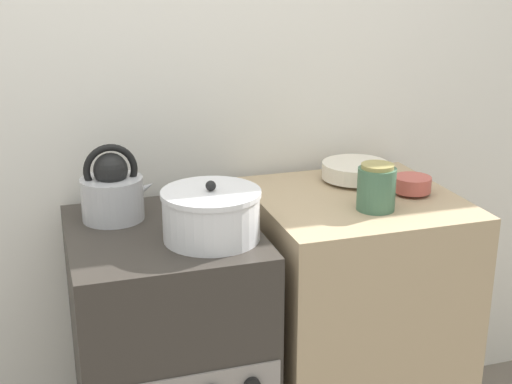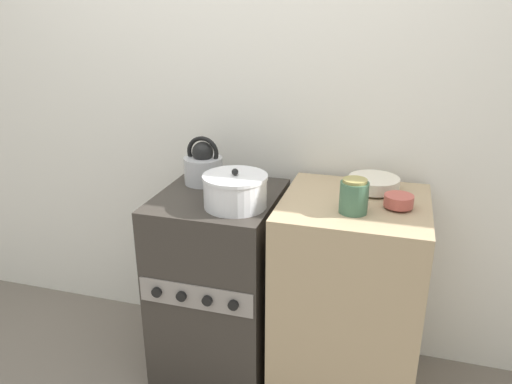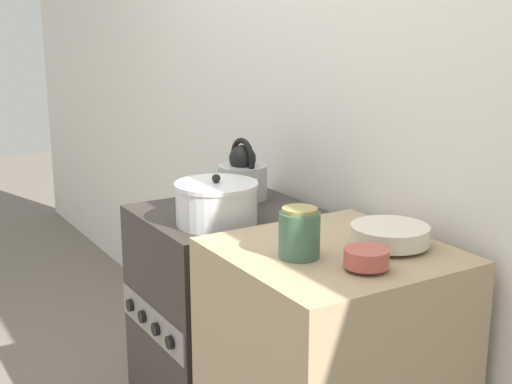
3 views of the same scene
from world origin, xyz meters
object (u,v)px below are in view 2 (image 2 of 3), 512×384
(cooking_pot, at_px, (235,191))
(storage_jar, at_px, (354,196))
(stove, at_px, (220,284))
(small_ceramic_bowl, at_px, (399,201))
(kettle, at_px, (204,166))
(enamel_bowl, at_px, (374,183))

(cooking_pot, xyz_separation_m, storage_jar, (0.48, -0.01, 0.03))
(stove, relative_size, small_ceramic_bowl, 7.91)
(kettle, height_order, cooking_pot, kettle)
(kettle, distance_m, storage_jar, 0.75)
(small_ceramic_bowl, bearing_deg, kettle, 170.12)
(kettle, height_order, enamel_bowl, kettle)
(small_ceramic_bowl, bearing_deg, enamel_bowl, 122.00)
(kettle, distance_m, enamel_bowl, 0.77)
(storage_jar, bearing_deg, small_ceramic_bowl, 28.23)
(enamel_bowl, bearing_deg, cooking_pot, -155.04)
(cooking_pot, height_order, storage_jar, storage_jar)
(stove, distance_m, kettle, 0.57)
(cooking_pot, bearing_deg, kettle, 135.01)
(stove, xyz_separation_m, kettle, (-0.12, 0.13, 0.54))
(small_ceramic_bowl, bearing_deg, cooking_pot, -173.00)
(enamel_bowl, bearing_deg, stove, -167.36)
(enamel_bowl, bearing_deg, storage_jar, -102.74)
(stove, relative_size, storage_jar, 6.72)
(cooking_pot, relative_size, enamel_bowl, 1.24)
(cooking_pot, bearing_deg, small_ceramic_bowl, 7.00)
(stove, bearing_deg, enamel_bowl, 12.64)
(kettle, distance_m, small_ceramic_bowl, 0.89)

